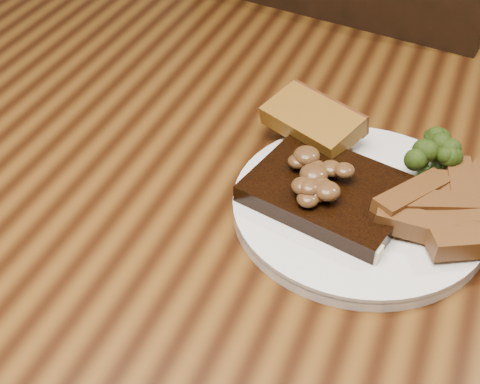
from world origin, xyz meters
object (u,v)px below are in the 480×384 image
(chair_far, at_px, (343,97))
(potato_wedges, at_px, (433,212))
(garlic_bread, at_px, (311,135))
(steak, at_px, (330,192))
(dining_table, at_px, (239,269))
(plate, at_px, (359,208))

(chair_far, bearing_deg, potato_wedges, 119.36)
(garlic_bread, bearing_deg, potato_wedges, -3.19)
(steak, bearing_deg, chair_far, 114.24)
(dining_table, distance_m, garlic_bread, 0.17)
(dining_table, xyz_separation_m, plate, (0.11, 0.04, 0.10))
(plate, relative_size, steak, 1.67)
(chair_far, xyz_separation_m, potato_wedges, (0.21, -0.53, 0.24))
(garlic_bread, xyz_separation_m, potato_wedges, (0.15, -0.08, 0.00))
(dining_table, bearing_deg, plate, 18.14)
(steak, distance_m, potato_wedges, 0.10)
(dining_table, distance_m, chair_far, 0.58)
(plate, xyz_separation_m, steak, (-0.03, -0.01, 0.02))
(steak, relative_size, potato_wedges, 1.26)
(plate, distance_m, garlic_bread, 0.11)
(dining_table, xyz_separation_m, chair_far, (-0.02, 0.57, -0.12))
(garlic_bread, bearing_deg, dining_table, -84.45)
(plate, xyz_separation_m, garlic_bread, (-0.08, 0.08, 0.02))
(garlic_bread, bearing_deg, chair_far, 122.09)
(steak, relative_size, garlic_bread, 1.47)
(plate, relative_size, potato_wedges, 2.09)
(steak, height_order, potato_wedges, potato_wedges)
(dining_table, xyz_separation_m, potato_wedges, (0.18, 0.04, 0.12))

